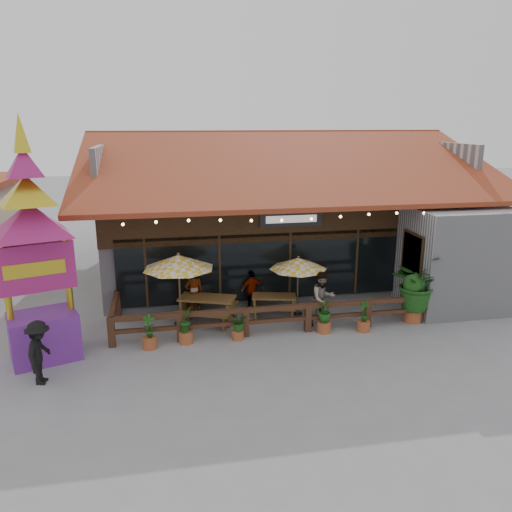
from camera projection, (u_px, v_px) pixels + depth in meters
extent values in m
plane|color=gray|center=(318.00, 324.00, 16.41)|extent=(100.00, 100.00, 0.00)
cube|color=#AFAFB5|center=(272.00, 223.00, 22.53)|extent=(14.00, 10.00, 4.00)
cube|color=#392312|center=(262.00, 219.00, 17.13)|extent=(11.00, 0.16, 1.60)
cube|color=black|center=(262.00, 267.00, 17.55)|extent=(10.00, 0.12, 2.40)
cube|color=#FFBA72|center=(261.00, 265.00, 17.74)|extent=(9.80, 0.05, 2.20)
cube|color=#AFAFB5|center=(457.00, 258.00, 17.50)|extent=(3.50, 2.70, 3.60)
cube|color=red|center=(412.00, 256.00, 16.98)|extent=(0.06, 1.20, 1.50)
cube|color=#392312|center=(412.00, 256.00, 16.98)|extent=(0.04, 1.34, 1.64)
cube|color=maroon|center=(293.00, 165.00, 18.45)|extent=(15.50, 7.05, 2.37)
cube|color=maroon|center=(258.00, 153.00, 25.09)|extent=(15.50, 7.05, 2.37)
cube|color=maroon|center=(273.00, 132.00, 21.48)|extent=(15.50, 0.30, 0.12)
cube|color=#AFAFB5|center=(107.00, 165.00, 20.57)|extent=(0.20, 9.00, 1.80)
cube|color=#AFAFB5|center=(420.00, 160.00, 23.08)|extent=(0.20, 9.00, 1.80)
cube|color=black|center=(291.00, 219.00, 17.19)|extent=(2.20, 0.10, 0.55)
cube|color=silver|center=(291.00, 219.00, 17.13)|extent=(1.80, 0.02, 0.25)
cube|color=#392312|center=(146.00, 273.00, 16.79)|extent=(0.08, 0.08, 2.40)
cube|color=#392312|center=(220.00, 269.00, 17.24)|extent=(0.08, 0.08, 2.40)
cube|color=#392312|center=(290.00, 266.00, 17.69)|extent=(0.08, 0.08, 2.40)
cube|color=#392312|center=(356.00, 262.00, 18.14)|extent=(0.08, 0.08, 2.40)
sphere|color=#F6D287|center=(123.00, 224.00, 14.48)|extent=(0.09, 0.09, 0.09)
sphere|color=#F6D287|center=(156.00, 222.00, 14.64)|extent=(0.09, 0.09, 0.09)
sphere|color=#F6D287|center=(189.00, 220.00, 14.81)|extent=(0.09, 0.09, 0.09)
sphere|color=#F6D287|center=(220.00, 220.00, 14.99)|extent=(0.09, 0.09, 0.09)
sphere|color=#F6D287|center=(251.00, 221.00, 15.17)|extent=(0.09, 0.09, 0.09)
sphere|color=#F6D287|center=(282.00, 220.00, 15.35)|extent=(0.09, 0.09, 0.09)
sphere|color=#F6D287|center=(311.00, 219.00, 15.51)|extent=(0.09, 0.09, 0.09)
sphere|color=#F6D287|center=(340.00, 217.00, 15.68)|extent=(0.09, 0.09, 0.09)
sphere|color=#F6D287|center=(369.00, 214.00, 15.84)|extent=(0.09, 0.09, 0.09)
sphere|color=#F6D287|center=(397.00, 213.00, 16.00)|extent=(0.09, 0.09, 0.09)
sphere|color=#F6D287|center=(424.00, 213.00, 16.18)|extent=(0.09, 0.09, 0.09)
cube|color=#472619|center=(111.00, 332.00, 14.65)|extent=(0.20, 0.20, 0.90)
cube|color=#472619|center=(180.00, 327.00, 15.01)|extent=(0.20, 0.20, 0.90)
cube|color=#472619|center=(245.00, 323.00, 15.37)|extent=(0.20, 0.20, 0.90)
cube|color=#472619|center=(308.00, 318.00, 15.73)|extent=(0.20, 0.20, 0.90)
cube|color=#472619|center=(368.00, 314.00, 16.09)|extent=(0.20, 0.20, 0.90)
cube|color=#472619|center=(419.00, 310.00, 16.41)|extent=(0.20, 0.20, 0.90)
cube|color=#472619|center=(274.00, 308.00, 15.42)|extent=(9.80, 0.16, 0.14)
cube|color=#472619|center=(274.00, 320.00, 15.53)|extent=(9.80, 0.12, 0.12)
cube|color=#472619|center=(114.00, 305.00, 15.73)|extent=(0.16, 2.50, 0.14)
cube|color=#472619|center=(118.00, 304.00, 16.93)|extent=(0.20, 0.20, 0.90)
cylinder|color=brown|center=(180.00, 291.00, 16.06)|extent=(0.06, 0.06, 2.29)
cone|color=yellow|center=(178.00, 262.00, 15.80)|extent=(2.80, 2.80, 0.45)
sphere|color=brown|center=(178.00, 254.00, 15.74)|extent=(0.10, 0.10, 0.10)
cylinder|color=black|center=(181.00, 324.00, 16.35)|extent=(0.44, 0.44, 0.06)
cylinder|color=brown|center=(298.00, 288.00, 16.96)|extent=(0.05, 0.05, 1.97)
cone|color=yellow|center=(298.00, 263.00, 16.73)|extent=(2.23, 2.23, 0.38)
sphere|color=brown|center=(298.00, 257.00, 16.68)|extent=(0.09, 0.09, 0.09)
cylinder|color=black|center=(297.00, 314.00, 17.20)|extent=(0.38, 0.38, 0.05)
cube|color=brown|center=(207.00, 298.00, 16.38)|extent=(1.99, 1.44, 0.07)
cube|color=brown|center=(185.00, 308.00, 16.63)|extent=(0.37, 0.77, 0.83)
cube|color=brown|center=(231.00, 312.00, 16.35)|extent=(0.37, 0.77, 0.83)
cube|color=brown|center=(202.00, 315.00, 15.88)|extent=(1.80, 0.95, 0.06)
cube|color=brown|center=(212.00, 301.00, 17.06)|extent=(1.80, 0.95, 0.06)
cube|color=brown|center=(274.00, 296.00, 16.98)|extent=(1.60, 1.02, 0.06)
cube|color=brown|center=(255.00, 305.00, 17.10)|extent=(0.22, 0.65, 0.69)
cube|color=brown|center=(293.00, 306.00, 17.05)|extent=(0.22, 0.65, 0.69)
cube|color=brown|center=(274.00, 309.00, 16.57)|extent=(1.50, 0.59, 0.05)
cube|color=brown|center=(274.00, 299.00, 17.55)|extent=(1.50, 0.59, 0.05)
cube|color=#67268B|center=(44.00, 336.00, 13.89)|extent=(2.10, 1.83, 1.32)
cube|color=#A01D66|center=(36.00, 268.00, 13.37)|extent=(1.96, 0.92, 1.32)
cube|color=gold|center=(35.00, 269.00, 13.23)|extent=(1.47, 0.54, 0.39)
cylinder|color=gold|center=(7.00, 277.00, 13.29)|extent=(0.18, 0.18, 2.21)
cylinder|color=gold|center=(67.00, 274.00, 13.57)|extent=(0.18, 0.18, 2.21)
pyramid|color=#A01D66|center=(28.00, 203.00, 12.91)|extent=(3.37, 3.37, 0.88)
pyramid|color=gold|center=(25.00, 175.00, 12.73)|extent=(2.39, 2.39, 0.77)
pyramid|color=#A01D66|center=(22.00, 146.00, 12.54)|extent=(1.55, 1.55, 0.77)
pyramid|color=gold|center=(18.00, 112.00, 12.32)|extent=(0.70, 0.70, 0.99)
cylinder|color=brown|center=(412.00, 315.00, 16.60)|extent=(0.61, 0.61, 0.45)
imported|color=#205017|center=(415.00, 282.00, 16.30)|extent=(2.13, 2.17, 1.83)
sphere|color=#205017|center=(420.00, 293.00, 16.32)|extent=(0.61, 0.61, 0.61)
sphere|color=#205017|center=(409.00, 285.00, 16.45)|extent=(0.53, 0.53, 0.53)
imported|color=#392312|center=(194.00, 294.00, 16.72)|extent=(0.70, 0.53, 1.72)
imported|color=#392312|center=(323.00, 299.00, 16.11)|extent=(1.02, 0.88, 1.81)
imported|color=#392312|center=(252.00, 290.00, 17.52)|extent=(0.88, 0.51, 1.41)
imported|color=black|center=(39.00, 353.00, 12.51)|extent=(0.75, 1.15, 1.67)
cylinder|color=brown|center=(150.00, 343.00, 14.61)|extent=(0.43, 0.43, 0.34)
imported|color=#205017|center=(149.00, 326.00, 14.48)|extent=(0.41, 0.32, 0.71)
cylinder|color=brown|center=(186.00, 337.00, 14.98)|extent=(0.44, 0.44, 0.36)
imported|color=#205017|center=(185.00, 320.00, 14.84)|extent=(0.49, 0.51, 0.73)
cylinder|color=brown|center=(238.00, 335.00, 15.22)|extent=(0.36, 0.36, 0.29)
imported|color=#205017|center=(238.00, 321.00, 15.11)|extent=(0.70, 0.68, 0.59)
cylinder|color=brown|center=(324.00, 327.00, 15.73)|extent=(0.44, 0.44, 0.35)
imported|color=#205017|center=(325.00, 311.00, 15.59)|extent=(0.54, 0.54, 0.73)
cylinder|color=brown|center=(363.00, 326.00, 15.82)|extent=(0.41, 0.41, 0.33)
imported|color=#205017|center=(364.00, 311.00, 15.68)|extent=(0.35, 0.42, 0.68)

